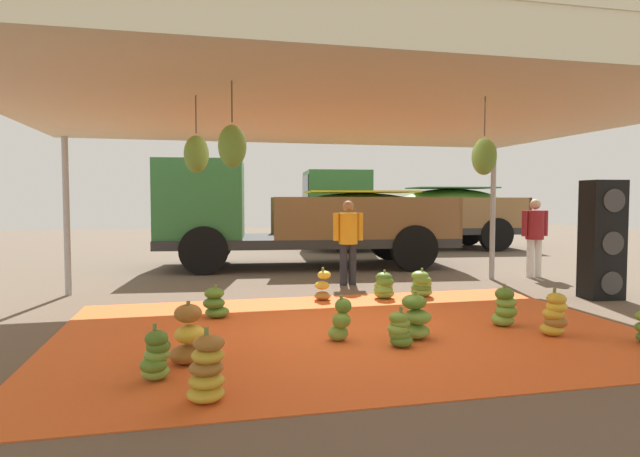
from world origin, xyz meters
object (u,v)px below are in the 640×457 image
object	(u,v)px
banana_bunch_2	(323,287)
banana_bunch_3	(207,370)
banana_bunch_7	(400,330)
worker_1	(348,236)
banana_bunch_4	(215,304)
worker_0	(535,232)
banana_bunch_0	(188,337)
banana_bunch_1	(415,318)
cargo_truck_main	(293,215)
speaker_stack	(602,240)
banana_bunch_11	(384,286)
banana_bunch_6	(341,321)
banana_bunch_9	(421,284)
cargo_truck_far	(405,210)
banana_bunch_5	(156,357)
banana_bunch_10	(555,316)
banana_bunch_8	(505,308)

from	to	relation	value
banana_bunch_2	banana_bunch_3	xyz separation A→B (m)	(-1.81, -3.79, 0.03)
banana_bunch_3	banana_bunch_7	world-z (taller)	banana_bunch_3
banana_bunch_3	worker_1	distance (m)	5.78
banana_bunch_4	worker_0	size ratio (longest dim) A/B	0.28
banana_bunch_0	banana_bunch_3	size ratio (longest dim) A/B	1.03
worker_0	worker_1	world-z (taller)	worker_0
banana_bunch_0	worker_1	size ratio (longest dim) A/B	0.39
banana_bunch_1	cargo_truck_main	world-z (taller)	cargo_truck_main
worker_1	speaker_stack	size ratio (longest dim) A/B	0.83
banana_bunch_7	banana_bunch_11	size ratio (longest dim) A/B	0.94
banana_bunch_4	worker_0	bearing A→B (deg)	20.09
banana_bunch_6	worker_0	distance (m)	6.30
banana_bunch_6	speaker_stack	distance (m)	4.93
worker_0	worker_1	bearing A→B (deg)	-178.85
banana_bunch_4	banana_bunch_9	size ratio (longest dim) A/B	0.97
banana_bunch_11	cargo_truck_far	size ratio (longest dim) A/B	0.07
worker_1	banana_bunch_6	bearing A→B (deg)	-107.19
banana_bunch_1	banana_bunch_2	bearing A→B (deg)	101.03
banana_bunch_2	banana_bunch_7	distance (m)	2.71
banana_bunch_7	worker_1	world-z (taller)	worker_1
banana_bunch_3	banana_bunch_11	xyz separation A→B (m)	(2.75, 3.67, -0.04)
banana_bunch_4	worker_1	bearing A→B (deg)	42.45
banana_bunch_4	cargo_truck_main	bearing A→B (deg)	69.00
banana_bunch_0	banana_bunch_5	bearing A→B (deg)	-121.08
banana_bunch_10	banana_bunch_11	size ratio (longest dim) A/B	1.20
banana_bunch_10	banana_bunch_8	bearing A→B (deg)	119.47
banana_bunch_0	banana_bunch_4	bearing A→B (deg)	80.67
banana_bunch_4	cargo_truck_main	xyz separation A→B (m)	(1.93, 5.03, 1.00)
banana_bunch_3	banana_bunch_7	size ratio (longest dim) A/B	1.35
banana_bunch_5	banana_bunch_7	distance (m)	2.47
banana_bunch_9	banana_bunch_11	xyz separation A→B (m)	(-0.64, -0.03, 0.00)
banana_bunch_1	cargo_truck_far	distance (m)	10.88
banana_bunch_1	banana_bunch_7	distance (m)	0.39
banana_bunch_7	banana_bunch_10	xyz separation A→B (m)	(1.87, 0.03, 0.06)
banana_bunch_5	banana_bunch_6	size ratio (longest dim) A/B	0.97
banana_bunch_5	speaker_stack	size ratio (longest dim) A/B	0.26
speaker_stack	banana_bunch_7	bearing A→B (deg)	-155.34
banana_bunch_5	cargo_truck_main	world-z (taller)	cargo_truck_main
banana_bunch_2	banana_bunch_8	world-z (taller)	banana_bunch_8
banana_bunch_8	cargo_truck_far	bearing A→B (deg)	74.71
banana_bunch_4	banana_bunch_3	bearing A→B (deg)	-93.07
banana_bunch_3	worker_0	world-z (taller)	worker_0
banana_bunch_0	cargo_truck_far	bearing A→B (deg)	58.45
banana_bunch_10	cargo_truck_far	size ratio (longest dim) A/B	0.08
banana_bunch_2	cargo_truck_far	bearing A→B (deg)	59.82
banana_bunch_8	banana_bunch_11	size ratio (longest dim) A/B	1.15
banana_bunch_8	worker_1	distance (m)	3.68
banana_bunch_6	banana_bunch_11	bearing A→B (deg)	59.71
banana_bunch_4	cargo_truck_far	size ratio (longest dim) A/B	0.06
banana_bunch_11	banana_bunch_6	bearing A→B (deg)	-120.29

